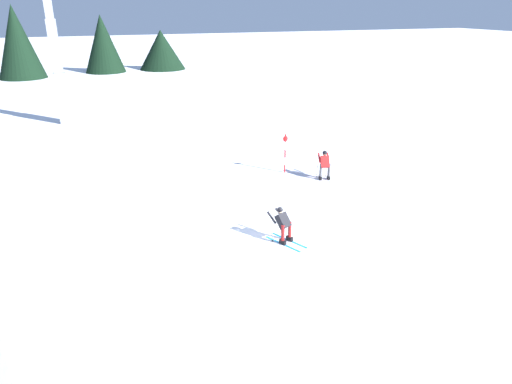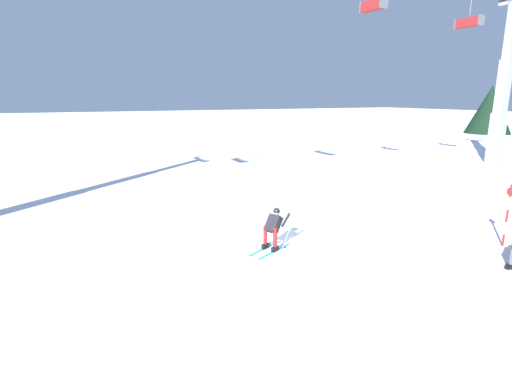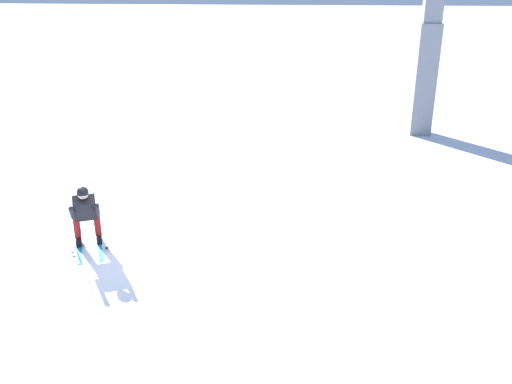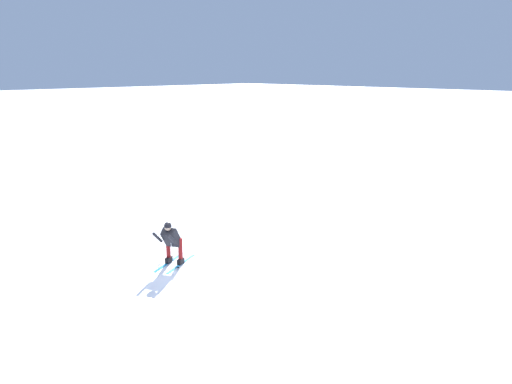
{
  "view_description": "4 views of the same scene",
  "coord_description": "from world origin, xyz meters",
  "px_view_note": "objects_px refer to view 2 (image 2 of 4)",
  "views": [
    {
      "loc": [
        -14.54,
        5.8,
        8.41
      ],
      "look_at": [
        -0.7,
        0.62,
        2.34
      ],
      "focal_mm": 32.24,
      "sensor_mm": 36.0,
      "label": 1
    },
    {
      "loc": [
        -6.27,
        -11.42,
        4.89
      ],
      "look_at": [
        -0.01,
        1.34,
        1.47
      ],
      "focal_mm": 27.86,
      "sensor_mm": 36.0,
      "label": 2
    },
    {
      "loc": [
        8.72,
        3.91,
        4.92
      ],
      "look_at": [
        -0.22,
        2.77,
        1.4
      ],
      "focal_mm": 37.49,
      "sensor_mm": 36.0,
      "label": 3
    },
    {
      "loc": [
        8.86,
        12.01,
        5.68
      ],
      "look_at": [
        -1.38,
        1.83,
        2.42
      ],
      "focal_mm": 39.03,
      "sensor_mm": 36.0,
      "label": 4
    }
  ],
  "objects_px": {
    "lift_tower_far": "(502,97)",
    "trail_marker_pole": "(507,213)",
    "chairlift_seat_middle": "(373,4)",
    "chairlift_seat_fourth": "(468,21)",
    "skier_carving_main": "(273,226)"
  },
  "relations": [
    {
      "from": "chairlift_seat_middle",
      "to": "trail_marker_pole",
      "type": "distance_m",
      "value": 14.55
    },
    {
      "from": "skier_carving_main",
      "to": "chairlift_seat_fourth",
      "type": "height_order",
      "value": "chairlift_seat_fourth"
    },
    {
      "from": "lift_tower_far",
      "to": "chairlift_seat_middle",
      "type": "bearing_deg",
      "value": 180.0
    },
    {
      "from": "chairlift_seat_middle",
      "to": "chairlift_seat_fourth",
      "type": "distance_m",
      "value": 8.09
    },
    {
      "from": "lift_tower_far",
      "to": "trail_marker_pole",
      "type": "xyz_separation_m",
      "value": [
        -16.09,
        -11.09,
        -3.69
      ]
    },
    {
      "from": "lift_tower_far",
      "to": "trail_marker_pole",
      "type": "height_order",
      "value": "lift_tower_far"
    },
    {
      "from": "lift_tower_far",
      "to": "chairlift_seat_middle",
      "type": "relative_size",
      "value": 5.67
    },
    {
      "from": "skier_carving_main",
      "to": "chairlift_seat_fourth",
      "type": "xyz_separation_m",
      "value": [
        18.59,
        7.89,
        8.85
      ]
    },
    {
      "from": "chairlift_seat_middle",
      "to": "chairlift_seat_fourth",
      "type": "relative_size",
      "value": 0.87
    },
    {
      "from": "lift_tower_far",
      "to": "trail_marker_pole",
      "type": "relative_size",
      "value": 5.54
    },
    {
      "from": "chairlift_seat_middle",
      "to": "chairlift_seat_fourth",
      "type": "bearing_deg",
      "value": 0.0
    },
    {
      "from": "skier_carving_main",
      "to": "lift_tower_far",
      "type": "relative_size",
      "value": 0.15
    },
    {
      "from": "lift_tower_far",
      "to": "skier_carving_main",
      "type": "bearing_deg",
      "value": -161.17
    },
    {
      "from": "chairlift_seat_fourth",
      "to": "trail_marker_pole",
      "type": "height_order",
      "value": "chairlift_seat_fourth"
    },
    {
      "from": "lift_tower_far",
      "to": "chairlift_seat_fourth",
      "type": "bearing_deg",
      "value": 180.0
    }
  ]
}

